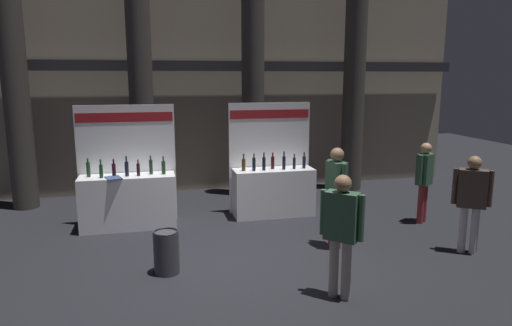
% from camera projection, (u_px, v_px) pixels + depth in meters
% --- Properties ---
extents(ground_plane, '(27.43, 27.43, 0.00)m').
position_uv_depth(ground_plane, '(229.00, 262.00, 7.14)').
color(ground_plane, black).
extents(hall_colonnade, '(13.71, 1.30, 5.63)m').
position_uv_depth(hall_colonnade, '(195.00, 80.00, 11.14)').
color(hall_colonnade, tan).
rests_on(hall_colonnade, ground_plane).
extents(exhibitor_booth_0, '(1.85, 0.74, 2.32)m').
position_uv_depth(exhibitor_booth_0, '(128.00, 196.00, 8.74)').
color(exhibitor_booth_0, white).
rests_on(exhibitor_booth_0, ground_plane).
extents(exhibitor_booth_1, '(1.74, 0.66, 2.32)m').
position_uv_depth(exhibitor_booth_1, '(273.00, 187.00, 9.53)').
color(exhibitor_booth_1, white).
rests_on(exhibitor_booth_1, ground_plane).
extents(trash_bin, '(0.37, 0.37, 0.65)m').
position_uv_depth(trash_bin, '(166.00, 252.00, 6.71)').
color(trash_bin, '#38383D').
rests_on(trash_bin, ground_plane).
extents(visitor_2, '(0.28, 0.51, 1.71)m').
position_uv_depth(visitor_2, '(336.00, 189.00, 7.62)').
color(visitor_2, maroon).
rests_on(visitor_2, ground_plane).
extents(visitor_4, '(0.42, 0.36, 1.59)m').
position_uv_depth(visitor_4, '(424.00, 177.00, 8.94)').
color(visitor_4, maroon).
rests_on(visitor_4, ground_plane).
extents(visitor_5, '(0.51, 0.43, 1.62)m').
position_uv_depth(visitor_5, '(472.00, 196.00, 7.36)').
color(visitor_5, silver).
rests_on(visitor_5, ground_plane).
extents(visitor_6, '(0.45, 0.45, 1.65)m').
position_uv_depth(visitor_6, '(341.00, 226.00, 5.83)').
color(visitor_6, '#ADA393').
rests_on(visitor_6, ground_plane).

